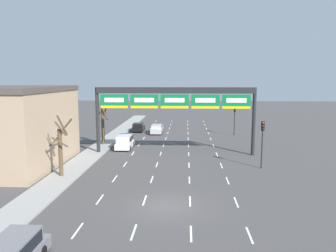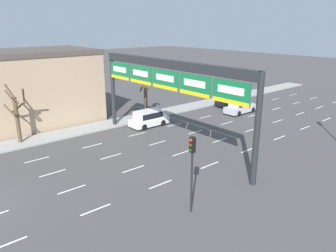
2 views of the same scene
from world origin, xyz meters
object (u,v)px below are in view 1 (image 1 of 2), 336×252
object	(u,v)px
sign_gantry	(175,99)
suv_white	(125,141)
car_black	(138,127)
traffic_light_near_gantry	(235,114)
tree_bare_closest	(61,146)
traffic_light_mid_block	(263,135)
tree_bare_second	(103,122)
car_silver	(157,129)

from	to	relation	value
sign_gantry	suv_white	size ratio (longest dim) A/B	4.37
car_black	traffic_light_near_gantry	xyz separation A→B (m)	(15.57, -2.85, 2.52)
suv_white	tree_bare_closest	bearing A→B (deg)	-105.45
traffic_light_mid_block	tree_bare_second	size ratio (longest dim) A/B	0.85
traffic_light_near_gantry	tree_bare_second	bearing A→B (deg)	-154.45
sign_gantry	tree_bare_second	distance (m)	11.29
suv_white	traffic_light_near_gantry	world-z (taller)	traffic_light_near_gantry
car_black	suv_white	xyz separation A→B (m)	(0.32, -13.80, 0.23)
car_silver	tree_bare_second	size ratio (longest dim) A/B	0.85
sign_gantry	tree_bare_closest	distance (m)	14.20
car_black	tree_bare_closest	xyz separation A→B (m)	(-3.09, -26.15, 2.09)
suv_white	traffic_light_near_gantry	distance (m)	18.90
car_silver	sign_gantry	bearing A→B (deg)	-77.06
suv_white	tree_bare_second	bearing A→B (deg)	147.52
sign_gantry	tree_bare_closest	world-z (taller)	sign_gantry
suv_white	traffic_light_mid_block	size ratio (longest dim) A/B	0.91
car_black	traffic_light_near_gantry	bearing A→B (deg)	-10.39
sign_gantry	suv_white	distance (m)	8.84
car_black	tree_bare_closest	bearing A→B (deg)	-96.74
sign_gantry	car_black	bearing A→B (deg)	112.07
car_silver	suv_white	size ratio (longest dim) A/B	1.10
sign_gantry	traffic_light_near_gantry	world-z (taller)	sign_gantry
sign_gantry	tree_bare_closest	bearing A→B (deg)	-135.46
car_black	sign_gantry	bearing A→B (deg)	-67.93
car_black	car_silver	xyz separation A→B (m)	(3.31, -1.77, 0.02)
car_black	traffic_light_mid_block	size ratio (longest dim) A/B	0.85
car_silver	tree_bare_closest	distance (m)	25.28
car_silver	tree_bare_closest	bearing A→B (deg)	-104.70
tree_bare_second	suv_white	bearing A→B (deg)	-32.48
traffic_light_near_gantry	suv_white	bearing A→B (deg)	-144.33
car_black	car_silver	world-z (taller)	car_silver
car_black	tree_bare_second	distance (m)	12.31
tree_bare_second	tree_bare_closest	bearing A→B (deg)	-90.54
traffic_light_near_gantry	tree_bare_closest	xyz separation A→B (m)	(-18.66, -23.29, -0.43)
sign_gantry	traffic_light_near_gantry	distance (m)	16.60
car_silver	tree_bare_second	bearing A→B (deg)	-122.21
traffic_light_near_gantry	traffic_light_mid_block	bearing A→B (deg)	-90.31
car_black	traffic_light_near_gantry	size ratio (longest dim) A/B	0.87
sign_gantry	tree_bare_second	size ratio (longest dim) A/B	3.37
tree_bare_closest	tree_bare_second	world-z (taller)	tree_bare_closest
tree_bare_closest	car_black	bearing A→B (deg)	83.26
car_black	traffic_light_mid_block	world-z (taller)	traffic_light_mid_block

